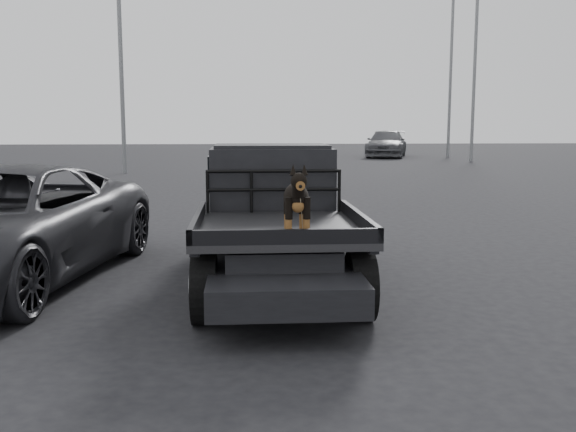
{
  "coord_description": "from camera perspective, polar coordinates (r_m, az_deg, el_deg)",
  "views": [
    {
      "loc": [
        0.04,
        -6.99,
        2.1
      ],
      "look_at": [
        0.49,
        -0.7,
        1.18
      ],
      "focal_mm": 40.0,
      "sensor_mm": 36.0,
      "label": 1
    }
  ],
  "objects": [
    {
      "name": "distant_car_b",
      "position": [
        41.21,
        8.75,
        6.36
      ],
      "size": [
        3.89,
        6.13,
        1.65
      ],
      "primitive_type": "imported",
      "rotation": [
        0.0,
        0.0,
        -0.3
      ],
      "color": "#47484C",
      "rests_on": "ground"
    },
    {
      "name": "floodlight_far",
      "position": [
        41.75,
        14.42,
        16.64
      ],
      "size": [
        1.08,
        0.28,
        15.56
      ],
      "color": "slate",
      "rests_on": "ground"
    },
    {
      "name": "dog",
      "position": [
        6.56,
        0.74,
        1.16
      ],
      "size": [
        0.32,
        0.6,
        0.74
      ],
      "primitive_type": null,
      "color": "black",
      "rests_on": "flatbed_ute"
    },
    {
      "name": "flatbed_ute",
      "position": [
        8.47,
        -1.18,
        -2.92
      ],
      "size": [
        2.0,
        5.4,
        0.92
      ],
      "primitive_type": null,
      "color": "black",
      "rests_on": "ground"
    },
    {
      "name": "floodlight_near",
      "position": [
        28.36,
        -14.8,
        17.69
      ],
      "size": [
        1.08,
        0.28,
        12.6
      ],
      "color": "slate",
      "rests_on": "ground"
    },
    {
      "name": "headache_rack",
      "position": [
        8.56,
        -1.26,
        2.17
      ],
      "size": [
        1.8,
        0.08,
        0.55
      ],
      "primitive_type": null,
      "color": "black",
      "rests_on": "flatbed_ute"
    },
    {
      "name": "floodlight_mid",
      "position": [
        37.41,
        16.36,
        14.98
      ],
      "size": [
        1.08,
        0.28,
        12.23
      ],
      "color": "slate",
      "rests_on": "ground"
    },
    {
      "name": "ute_cab",
      "position": [
        9.29,
        -1.5,
        3.67
      ],
      "size": [
        1.72,
        1.3,
        0.88
      ],
      "primitive_type": null,
      "color": "black",
      "rests_on": "flatbed_ute"
    },
    {
      "name": "ground",
      "position": [
        7.3,
        -4.28,
        -8.49
      ],
      "size": [
        120.0,
        120.0,
        0.0
      ],
      "primitive_type": "plane",
      "color": "black",
      "rests_on": "ground"
    }
  ]
}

